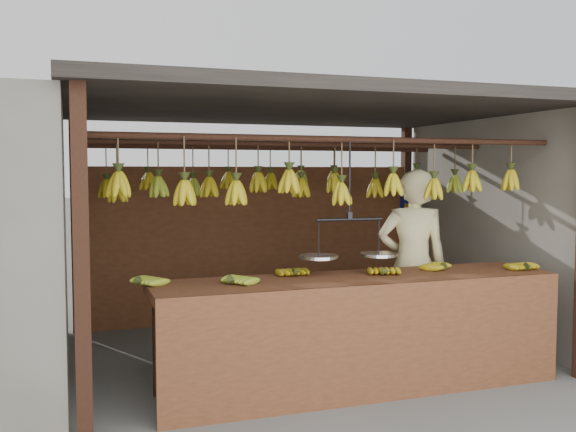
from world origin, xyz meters
name	(u,v)px	position (x,y,z in m)	size (l,w,h in m)	color
ground	(298,352)	(0.00, 0.00, 0.00)	(80.00, 80.00, 0.00)	#5B5B57
stall	(287,148)	(0.00, 0.33, 1.97)	(4.30, 3.30, 2.40)	black
counter	(363,305)	(0.10, -1.23, 0.70)	(3.48, 0.75, 0.96)	brown
hanging_bananas	(298,185)	(0.00, 0.00, 1.62)	(3.60, 2.25, 0.39)	#AE9612
balance_scale	(349,250)	(0.08, -1.00, 1.10)	(0.82, 0.34, 0.96)	black
vendor	(413,265)	(0.92, -0.56, 0.88)	(0.64, 0.42, 1.76)	beige
bag_bundles	(407,232)	(1.94, 1.35, 0.98)	(0.08, 0.26, 1.16)	#1426BF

